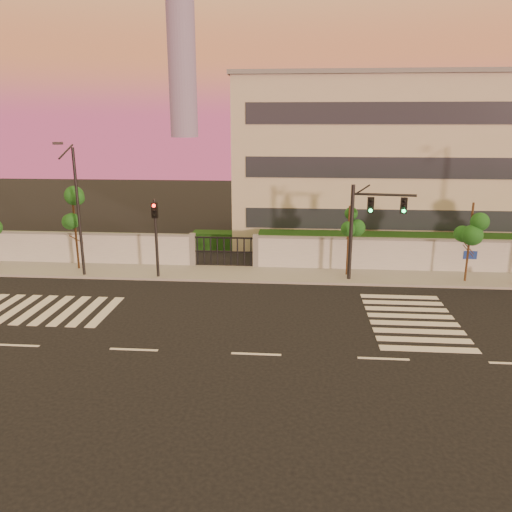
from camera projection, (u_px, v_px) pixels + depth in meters
name	position (u px, v px, depth m)	size (l,w,h in m)	color
ground	(256.00, 354.00, 19.89)	(120.00, 120.00, 0.00)	black
sidewalk	(270.00, 275.00, 29.97)	(60.00, 3.00, 0.15)	gray
perimeter_wall	(273.00, 252.00, 31.15)	(60.00, 0.36, 2.20)	#AAACB1
hedge_row	(291.00, 246.00, 33.76)	(41.00, 4.25, 1.80)	black
institutional_building	(394.00, 159.00, 38.74)	(24.40, 12.40, 12.25)	#BAB59E
distant_skyscraper	(181.00, 23.00, 278.20)	(16.00, 16.00, 118.00)	slate
road_markings	(229.00, 317.00, 23.62)	(57.00, 7.62, 0.02)	silver
street_tree_c	(74.00, 213.00, 30.14)	(1.54, 1.23, 4.96)	#382314
street_tree_d	(349.00, 225.00, 29.00)	(1.51, 1.20, 4.28)	#382314
street_tree_e	(471.00, 224.00, 27.75)	(1.48, 1.18, 4.66)	#382314
traffic_signal_main	(364.00, 222.00, 28.00)	(3.54, 0.59, 5.61)	black
traffic_signal_secondary	(156.00, 229.00, 28.66)	(0.37, 0.35, 4.73)	black
streetlight_west	(77.00, 206.00, 28.53)	(0.47, 1.91, 7.94)	black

